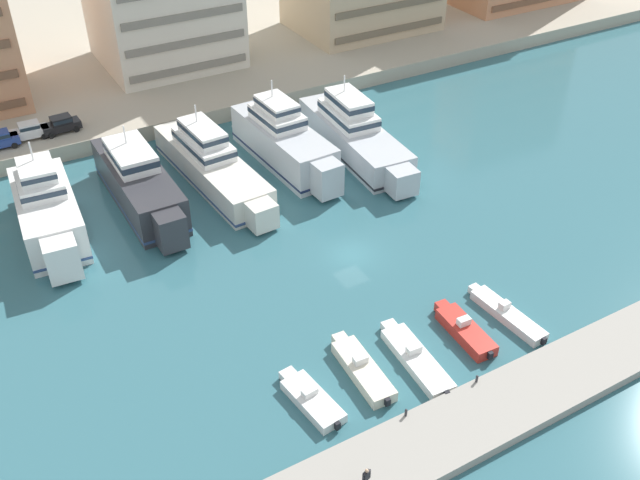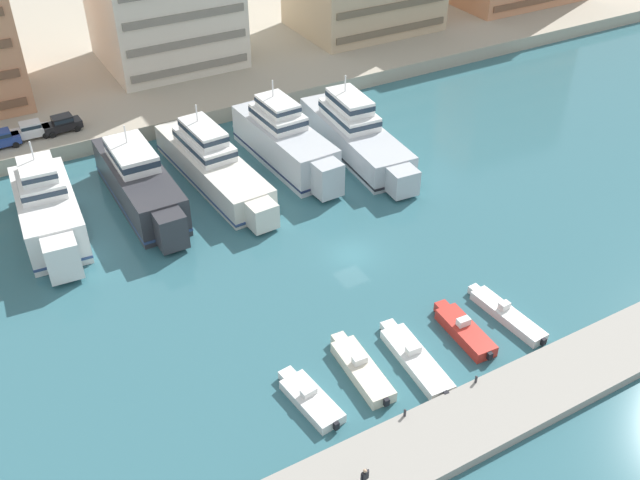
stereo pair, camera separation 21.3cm
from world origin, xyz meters
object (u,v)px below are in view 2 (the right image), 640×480
at_px(yacht_charcoal_left, 140,183).
at_px(pedestrian_near_edge, 365,477).
at_px(yacht_silver_center_left, 285,141).
at_px(car_white_mid_left, 30,130).
at_px(motorboat_white_mid_left, 415,359).
at_px(car_black_center_left, 62,123).
at_px(motorboat_white_far_left, 310,399).
at_px(car_blue_left, 0,139).
at_px(yacht_white_far_left, 48,210).
at_px(motorboat_white_center, 506,314).
at_px(motorboat_red_center_left, 464,330).
at_px(motorboat_cream_left, 361,369).
at_px(yacht_silver_center, 355,134).
at_px(yacht_ivory_mid_left, 212,164).

distance_m(yacht_charcoal_left, pedestrian_near_edge, 38.06).
relative_size(yacht_silver_center_left, car_white_mid_left, 4.36).
bearing_deg(motorboat_white_mid_left, car_black_center_left, 107.15).
xyz_separation_m(motorboat_white_far_left, motorboat_white_mid_left, (8.52, -0.39, -0.01)).
bearing_deg(yacht_silver_center_left, car_blue_left, 150.61).
distance_m(yacht_white_far_left, yacht_charcoal_left, 8.77).
bearing_deg(car_blue_left, motorboat_white_far_left, -74.91).
distance_m(yacht_silver_center_left, motorboat_white_center, 30.73).
xyz_separation_m(motorboat_red_center_left, car_black_center_left, (-19.06, 45.32, 2.30)).
bearing_deg(yacht_silver_center_left, yacht_white_far_left, -177.27).
bearing_deg(pedestrian_near_edge, motorboat_cream_left, 58.73).
xyz_separation_m(yacht_silver_center_left, car_blue_left, (-25.94, 14.61, 0.28)).
bearing_deg(motorboat_white_mid_left, yacht_white_far_left, 122.98).
bearing_deg(motorboat_white_far_left, motorboat_white_center, -0.10).
height_order(motorboat_white_far_left, car_black_center_left, car_black_center_left).
bearing_deg(motorboat_white_far_left, yacht_charcoal_left, 93.77).
xyz_separation_m(yacht_white_far_left, pedestrian_near_edge, (10.01, -37.18, -0.70)).
relative_size(motorboat_white_center, car_white_mid_left, 1.91).
bearing_deg(motorboat_cream_left, yacht_white_far_left, 117.95).
bearing_deg(yacht_charcoal_left, motorboat_white_far_left, -86.23).
relative_size(yacht_silver_center, car_black_center_left, 5.02).
bearing_deg(yacht_charcoal_left, motorboat_cream_left, -77.62).
xyz_separation_m(yacht_charcoal_left, motorboat_white_mid_left, (10.50, -30.47, -1.90)).
xyz_separation_m(motorboat_cream_left, car_blue_left, (-16.63, 44.42, 2.32)).
bearing_deg(yacht_ivory_mid_left, yacht_charcoal_left, -176.02).
height_order(yacht_white_far_left, motorboat_white_center, yacht_white_far_left).
bearing_deg(yacht_white_far_left, motorboat_white_far_left, -69.89).
relative_size(motorboat_white_far_left, car_white_mid_left, 1.53).
xyz_separation_m(motorboat_white_mid_left, motorboat_red_center_left, (4.92, 0.49, 0.11)).
distance_m(yacht_silver_center_left, car_white_mid_left, 27.35).
relative_size(yacht_silver_center_left, car_black_center_left, 4.29).
height_order(yacht_white_far_left, yacht_silver_center, yacht_white_far_left).
bearing_deg(motorboat_cream_left, yacht_silver_center_left, 72.65).
distance_m(yacht_charcoal_left, car_blue_left, 18.06).
bearing_deg(motorboat_cream_left, motorboat_white_far_left, -172.56).
distance_m(yacht_charcoal_left, motorboat_white_far_left, 30.20).
relative_size(yacht_ivory_mid_left, yacht_silver_center_left, 1.20).
xyz_separation_m(yacht_ivory_mid_left, yacht_silver_center, (15.77, -1.87, 0.14)).
xyz_separation_m(motorboat_white_far_left, motorboat_cream_left, (4.49, 0.59, 0.07)).
relative_size(yacht_charcoal_left, yacht_silver_center, 0.88).
height_order(yacht_charcoal_left, car_black_center_left, yacht_charcoal_left).
bearing_deg(yacht_silver_center_left, motorboat_cream_left, -107.35).
distance_m(motorboat_red_center_left, car_white_mid_left, 50.75).
relative_size(yacht_white_far_left, car_black_center_left, 3.86).
xyz_separation_m(yacht_silver_center, motorboat_red_center_left, (-7.98, -28.64, -1.66)).
bearing_deg(pedestrian_near_edge, motorboat_white_far_left, 85.02).
bearing_deg(yacht_silver_center_left, car_black_center_left, 142.27).
bearing_deg(motorboat_red_center_left, yacht_silver_center, 74.44).
relative_size(yacht_ivory_mid_left, car_blue_left, 5.25).
bearing_deg(motorboat_red_center_left, pedestrian_near_edge, -150.33).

